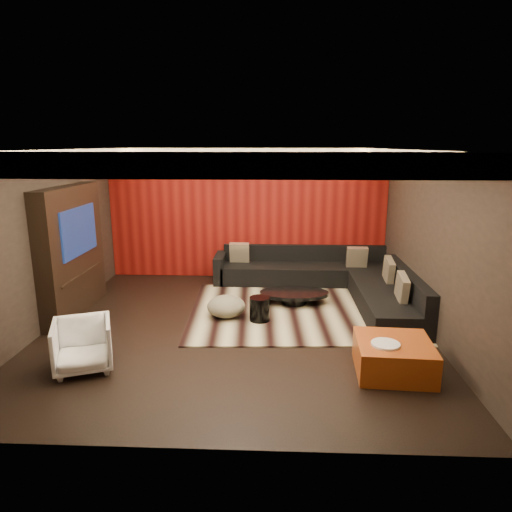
{
  "coord_description": "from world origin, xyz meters",
  "views": [
    {
      "loc": [
        0.63,
        -6.81,
        2.86
      ],
      "look_at": [
        0.3,
        0.6,
        1.05
      ],
      "focal_mm": 32.0,
      "sensor_mm": 36.0,
      "label": 1
    }
  ],
  "objects_px": {
    "drum_stool": "(260,309)",
    "white_side_table": "(384,359)",
    "orange_ottoman": "(393,357)",
    "coffee_table": "(294,297)",
    "armchair": "(83,345)",
    "sectional_sofa": "(331,280)"
  },
  "relations": [
    {
      "from": "coffee_table",
      "to": "armchair",
      "type": "xyz_separation_m",
      "value": [
        -2.84,
        -2.65,
        0.21
      ]
    },
    {
      "from": "armchair",
      "to": "sectional_sofa",
      "type": "xyz_separation_m",
      "value": [
        3.6,
        3.31,
        -0.07
      ]
    },
    {
      "from": "armchair",
      "to": "sectional_sofa",
      "type": "distance_m",
      "value": 4.89
    },
    {
      "from": "coffee_table",
      "to": "white_side_table",
      "type": "height_order",
      "value": "white_side_table"
    },
    {
      "from": "white_side_table",
      "to": "orange_ottoman",
      "type": "distance_m",
      "value": 0.18
    },
    {
      "from": "drum_stool",
      "to": "armchair",
      "type": "distance_m",
      "value": 2.85
    },
    {
      "from": "coffee_table",
      "to": "white_side_table",
      "type": "distance_m",
      "value": 2.86
    },
    {
      "from": "white_side_table",
      "to": "sectional_sofa",
      "type": "bearing_deg",
      "value": 94.86
    },
    {
      "from": "orange_ottoman",
      "to": "coffee_table",
      "type": "bearing_deg",
      "value": 114.84
    },
    {
      "from": "drum_stool",
      "to": "armchair",
      "type": "relative_size",
      "value": 0.55
    },
    {
      "from": "white_side_table",
      "to": "coffee_table",
      "type": "bearing_deg",
      "value": 111.32
    },
    {
      "from": "coffee_table",
      "to": "drum_stool",
      "type": "xyz_separation_m",
      "value": [
        -0.6,
        -0.89,
        0.09
      ]
    },
    {
      "from": "drum_stool",
      "to": "armchair",
      "type": "height_order",
      "value": "armchair"
    },
    {
      "from": "white_side_table",
      "to": "orange_ottoman",
      "type": "height_order",
      "value": "white_side_table"
    },
    {
      "from": "coffee_table",
      "to": "white_side_table",
      "type": "relative_size",
      "value": 2.82
    },
    {
      "from": "white_side_table",
      "to": "drum_stool",
      "type": "bearing_deg",
      "value": 132.86
    },
    {
      "from": "drum_stool",
      "to": "white_side_table",
      "type": "xyz_separation_m",
      "value": [
        1.64,
        -1.77,
        0.0
      ]
    },
    {
      "from": "coffee_table",
      "to": "orange_ottoman",
      "type": "bearing_deg",
      "value": -65.16
    },
    {
      "from": "drum_stool",
      "to": "sectional_sofa",
      "type": "xyz_separation_m",
      "value": [
        1.36,
        1.56,
        0.04
      ]
    },
    {
      "from": "drum_stool",
      "to": "armchair",
      "type": "bearing_deg",
      "value": -141.92
    },
    {
      "from": "drum_stool",
      "to": "orange_ottoman",
      "type": "relative_size",
      "value": 0.42
    },
    {
      "from": "sectional_sofa",
      "to": "drum_stool",
      "type": "bearing_deg",
      "value": -131.14
    }
  ]
}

